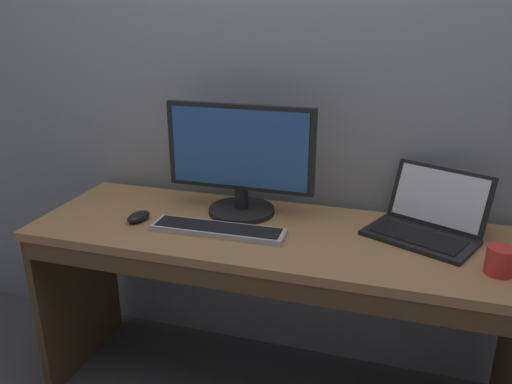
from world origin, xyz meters
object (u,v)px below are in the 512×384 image
at_px(wired_keyboard, 218,230).
at_px(coffee_mug, 501,261).
at_px(external_monitor, 240,162).
at_px(computer_mouse, 139,217).
at_px(laptop_black, 425,225).

bearing_deg(wired_keyboard, coffee_mug, -1.81).
bearing_deg(coffee_mug, wired_keyboard, 178.19).
bearing_deg(external_monitor, computer_mouse, -152.32).
bearing_deg(external_monitor, wired_keyboard, -96.32).
xyz_separation_m(laptop_black, computer_mouse, (-1.03, -0.17, -0.02)).
relative_size(external_monitor, wired_keyboard, 1.17).
distance_m(wired_keyboard, coffee_mug, 0.92).
relative_size(laptop_black, computer_mouse, 4.26).
height_order(wired_keyboard, computer_mouse, computer_mouse).
bearing_deg(laptop_black, coffee_mug, -45.05).
bearing_deg(laptop_black, external_monitor, 179.38).
bearing_deg(wired_keyboard, laptop_black, 14.67).
bearing_deg(laptop_black, wired_keyboard, -165.33).
relative_size(external_monitor, coffee_mug, 4.69).
xyz_separation_m(laptop_black, wired_keyboard, (-0.70, -0.18, -0.03)).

